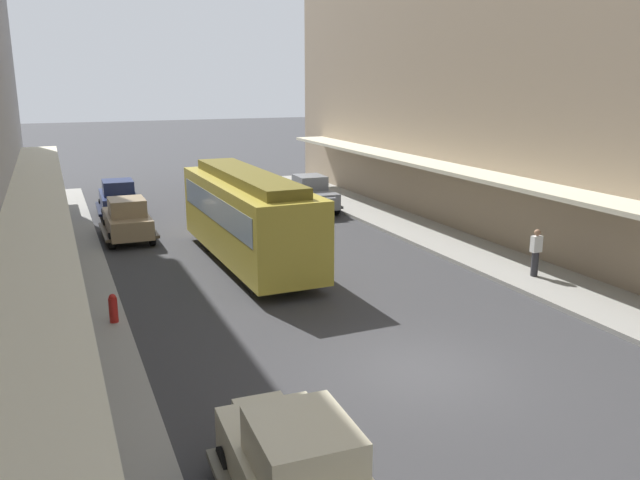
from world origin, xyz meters
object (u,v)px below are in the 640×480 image
at_px(parked_car_1, 298,470).
at_px(parked_car_3, 311,193).
at_px(fire_hydrant, 113,308).
at_px(pedestrian_1, 58,209).
at_px(pedestrian_2, 44,222).
at_px(parked_car_2, 127,218).
at_px(streetcar, 248,214).
at_px(pedestrian_0, 536,252).
at_px(parked_car_0, 119,197).

relative_size(parked_car_1, parked_car_3, 1.00).
relative_size(fire_hydrant, pedestrian_1, 0.49).
xyz_separation_m(parked_car_1, fire_hydrant, (-1.80, 9.57, -0.38)).
height_order(parked_car_3, pedestrian_2, parked_car_3).
xyz_separation_m(parked_car_2, pedestrian_1, (-2.69, 2.89, 0.07)).
bearing_deg(fire_hydrant, parked_car_3, 49.18).
xyz_separation_m(pedestrian_1, pedestrian_2, (-0.56, -2.61, 0.00)).
xyz_separation_m(parked_car_1, streetcar, (3.47, 14.20, 0.96)).
height_order(fire_hydrant, pedestrian_0, pedestrian_0).
xyz_separation_m(parked_car_0, fire_hydrant, (-1.76, -15.54, -0.38)).
height_order(fire_hydrant, pedestrian_2, pedestrian_2).
bearing_deg(pedestrian_0, parked_car_3, 100.22).
bearing_deg(pedestrian_0, pedestrian_1, 136.32).
distance_m(parked_car_0, pedestrian_1, 3.81).
relative_size(pedestrian_1, pedestrian_2, 1.00).
xyz_separation_m(parked_car_1, pedestrian_2, (-3.49, 20.01, 0.07)).
distance_m(parked_car_2, pedestrian_0, 16.56).
xyz_separation_m(streetcar, pedestrian_1, (-6.40, 8.42, -0.89)).
bearing_deg(parked_car_1, pedestrian_1, 97.37).
height_order(parked_car_0, fire_hydrant, parked_car_0).
bearing_deg(fire_hydrant, parked_car_1, -79.32).
bearing_deg(parked_car_2, parked_car_0, 87.98).
distance_m(parked_car_1, parked_car_2, 19.73).
xyz_separation_m(parked_car_1, parked_car_3, (9.37, 22.51, 0.00)).
height_order(parked_car_2, pedestrian_2, parked_car_2).
bearing_deg(pedestrian_2, pedestrian_0, -36.88).
xyz_separation_m(streetcar, pedestrian_0, (8.43, -5.74, -0.91)).
height_order(fire_hydrant, pedestrian_1, pedestrian_1).
distance_m(parked_car_2, fire_hydrant, 10.28).
xyz_separation_m(parked_car_0, parked_car_1, (0.05, -25.12, 0.00)).
distance_m(parked_car_2, parked_car_3, 10.00).
bearing_deg(pedestrian_0, fire_hydrant, 175.35).
bearing_deg(parked_car_2, parked_car_3, 16.15).
height_order(parked_car_3, streetcar, streetcar).
bearing_deg(pedestrian_0, streetcar, 145.74).
bearing_deg(parked_car_2, pedestrian_2, 175.06).
relative_size(parked_car_3, pedestrian_0, 2.62).
relative_size(parked_car_1, pedestrian_1, 2.57).
height_order(streetcar, pedestrian_1, streetcar).
relative_size(parked_car_0, pedestrian_2, 2.57).
distance_m(parked_car_0, parked_car_2, 5.39).
distance_m(parked_car_0, parked_car_1, 25.12).
height_order(parked_car_1, pedestrian_2, parked_car_1).
relative_size(parked_car_0, parked_car_3, 1.00).
relative_size(parked_car_1, pedestrian_0, 2.62).
bearing_deg(parked_car_2, pedestrian_0, -42.87).
xyz_separation_m(parked_car_2, pedestrian_2, (-3.25, 0.28, 0.07)).
relative_size(parked_car_2, pedestrian_1, 2.55).
xyz_separation_m(fire_hydrant, pedestrian_0, (13.70, -1.11, 0.43)).
relative_size(parked_car_0, fire_hydrant, 5.24).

